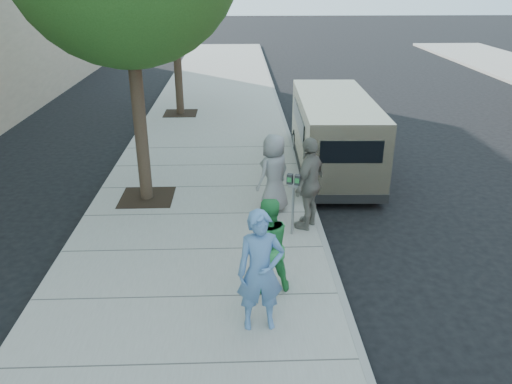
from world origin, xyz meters
TOP-DOWN VIEW (x-y plane):
  - ground at (0.00, 0.00)m, footprint 120.00×120.00m
  - sidewalk at (-1.00, 0.00)m, footprint 5.00×60.00m
  - curb_face at (1.44, 0.00)m, footprint 0.12×60.00m
  - parking_meter at (0.85, 0.52)m, footprint 0.27×0.18m
  - van at (2.30, 4.34)m, footprint 1.97×5.42m
  - person_officer at (0.10, -2.24)m, footprint 0.70×0.49m
  - person_green_shirt at (0.24, -1.33)m, footprint 0.93×0.81m
  - person_gray_shirt at (0.56, 1.65)m, footprint 0.98×0.96m
  - person_striped_polo at (1.20, 0.85)m, footprint 0.97×1.18m

SIDE VIEW (x-z plane):
  - ground at x=0.00m, z-range 0.00..0.00m
  - sidewalk at x=-1.00m, z-range 0.00..0.15m
  - curb_face at x=1.44m, z-range -0.01..0.15m
  - person_green_shirt at x=0.24m, z-range 0.15..1.75m
  - person_gray_shirt at x=0.56m, z-range 0.15..1.85m
  - van at x=2.30m, z-range 0.06..2.05m
  - parking_meter at x=0.85m, z-range 0.43..1.69m
  - person_officer at x=0.10m, z-range 0.15..1.98m
  - person_striped_polo at x=1.20m, z-range 0.15..2.03m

